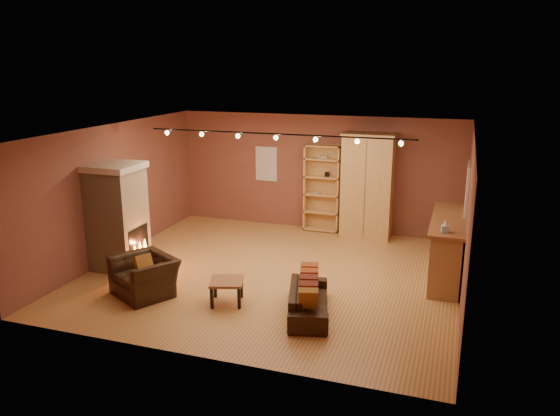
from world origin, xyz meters
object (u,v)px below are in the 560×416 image
(fireplace, at_px, (118,216))
(armoire, at_px, (367,186))
(loveseat, at_px, (309,295))
(bar_counter, at_px, (447,247))
(armchair, at_px, (144,270))
(coffee_table, at_px, (227,284))
(bookcase, at_px, (323,187))

(fireplace, distance_m, armoire, 5.60)
(fireplace, xyz_separation_m, loveseat, (4.18, -0.84, -0.72))
(armoire, bearing_deg, loveseat, -92.14)
(bar_counter, relative_size, armchair, 1.95)
(coffee_table, bearing_deg, bar_counter, 34.70)
(bookcase, distance_m, armoire, 1.14)
(bookcase, relative_size, armchair, 1.67)
(armoire, bearing_deg, bookcase, 169.76)
(fireplace, relative_size, bar_counter, 0.86)
(loveseat, bearing_deg, bar_counter, -55.69)
(coffee_table, bearing_deg, armchair, -175.17)
(fireplace, xyz_separation_m, bar_counter, (6.24, 1.54, -0.46))
(armoire, relative_size, loveseat, 1.48)
(loveseat, height_order, coffee_table, loveseat)
(armoire, height_order, loveseat, armoire)
(armoire, xyz_separation_m, bar_counter, (1.90, -2.00, -0.64))
(bookcase, distance_m, armchair, 5.21)
(armoire, relative_size, coffee_table, 3.55)
(armoire, xyz_separation_m, armchair, (-3.14, -4.56, -0.77))
(loveseat, bearing_deg, armchair, 78.74)
(bookcase, xyz_separation_m, coffee_table, (-0.49, -4.63, -0.72))
(fireplace, height_order, armchair, fireplace)
(bookcase, bearing_deg, fireplace, -130.80)
(bookcase, bearing_deg, loveseat, -78.29)
(fireplace, height_order, armoire, armoire)
(armoire, height_order, coffee_table, armoire)
(fireplace, height_order, bar_counter, fireplace)
(bar_counter, bearing_deg, loveseat, -130.97)
(armoire, bearing_deg, coffee_table, -109.95)
(bar_counter, xyz_separation_m, armchair, (-5.04, -2.56, -0.13))
(armoire, relative_size, bar_counter, 1.00)
(bar_counter, bearing_deg, armchair, -153.08)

